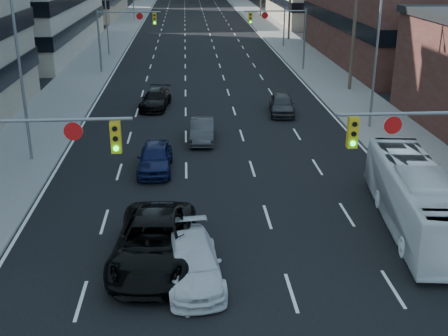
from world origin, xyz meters
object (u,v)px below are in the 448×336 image
Objects in this scene: white_van at (192,262)px; transit_bus at (416,198)px; black_pickup at (154,243)px; sedan_blue at (155,157)px.

transit_bus reaches higher than white_van.
black_pickup is 9.77m from sedan_blue.
black_pickup is 11.15m from transit_bus.
sedan_blue is at bearing 96.36° from black_pickup.
white_van is 11.13m from sedan_blue.
transit_bus is at bearing -32.55° from sedan_blue.
transit_bus reaches higher than sedan_blue.
black_pickup is 1.30× the size of white_van.
transit_bus is 2.24× the size of sedan_blue.
white_van is at bearing -36.59° from black_pickup.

